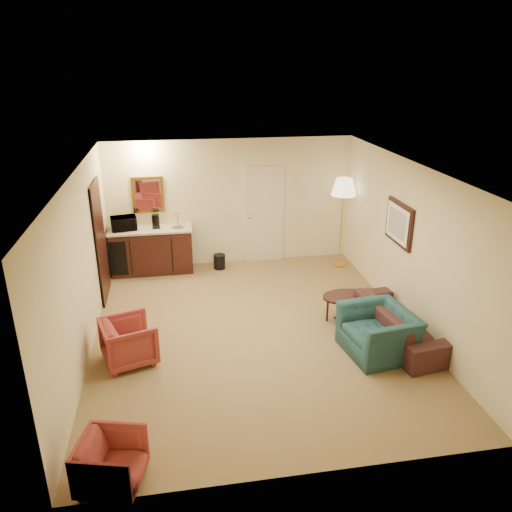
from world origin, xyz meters
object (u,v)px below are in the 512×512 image
Objects in this scene: sofa at (399,316)px; waste_bin at (219,262)px; rose_chair_near at (129,339)px; teal_armchair at (379,325)px; wetbar_cabinet at (152,250)px; coffee_table at (346,308)px; floor_lamp at (342,223)px; microwave at (124,222)px; rose_chair_far at (111,460)px; coffee_maker at (156,221)px.

sofa is 4.06m from waste_bin.
rose_chair_near is 2.39× the size of waste_bin.
rose_chair_near is (-4.05, 0.04, -0.02)m from sofa.
wetbar_cabinet is at bearing -145.65° from teal_armchair.
wetbar_cabinet is at bearing 140.58° from coffee_table.
wetbar_cabinet is 5.43× the size of waste_bin.
sofa reaches higher than waste_bin.
microwave is (-4.35, 0.34, 0.15)m from floor_lamp.
sofa is 0.92m from coffee_table.
microwave reaches higher than sofa.
wetbar_cabinet reaches higher than teal_armchair.
rose_chair_far is at bearing -70.59° from teal_armchair.
wetbar_cabinet is 3.89m from floor_lamp.
coffee_maker is (-3.68, 3.33, 0.67)m from sofa.
floor_lamp is 3.75m from coffee_maker.
wetbar_cabinet is at bearing 11.59° from rose_chair_far.
teal_armchair is 1.03m from coffee_table.
coffee_table is 2.50m from floor_lamp.
floor_lamp is 3.87× the size of microwave.
rose_chair_near is 0.39× the size of floor_lamp.
rose_chair_near is 5.08m from floor_lamp.
coffee_table is at bearing 179.87° from teal_armchair.
waste_bin is 1.53m from coffee_maker.
waste_bin is at bearing 174.29° from floor_lamp.
coffee_table is 0.43× the size of floor_lamp.
microwave reaches higher than coffee_table.
wetbar_cabinet is 2.62× the size of rose_chair_far.
rose_chair_far is (-4.08, -2.22, -0.07)m from sofa.
coffee_maker reaches higher than waste_bin.
microwave is at bearing 166.37° from coffee_maker.
sofa is 4.05m from rose_chair_near.
coffee_maker is (-3.22, 3.64, 0.61)m from teal_armchair.
coffee_maker is (-1.23, 0.09, 0.91)m from waste_bin.
microwave is (-3.84, 3.64, 0.63)m from teal_armchair.
floor_lamp is at bearing -14.72° from microwave.
waste_bin is at bearing -2.16° from rose_chair_far.
floor_lamp is 6.19× the size of waste_bin.
floor_lamp is (0.66, 2.30, 0.70)m from coffee_table.
coffee_table is (-0.14, 1.00, -0.22)m from teal_armchair.
rose_chair_far is 6.67m from floor_lamp.
rose_chair_near is at bearing -110.45° from coffee_maker.
waste_bin is at bearing -2.97° from wetbar_cabinet.
teal_armchair is at bearing -98.85° from floor_lamp.
sofa is at bearing -41.01° from wetbar_cabinet.
sofa is 1.06× the size of floor_lamp.
sofa is at bearing -90.96° from floor_lamp.
teal_armchair reaches higher than sofa.
wetbar_cabinet reaches higher than rose_chair_near.
microwave reaches higher than teal_armchair.
coffee_table is 4.62m from microwave.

